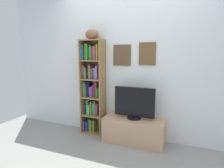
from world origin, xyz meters
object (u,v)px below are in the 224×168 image
at_px(tv_stand, 134,130).
at_px(television, 134,104).
at_px(bookshelf, 93,86).
at_px(football, 92,34).

height_order(tv_stand, television, television).
distance_m(bookshelf, television, 0.84).
bearing_deg(bookshelf, television, -7.94).
bearing_deg(television, bookshelf, 172.06).
xyz_separation_m(bookshelf, tv_stand, (0.80, -0.11, -0.66)).
distance_m(football, television, 1.36).
relative_size(tv_stand, television, 1.50).
bearing_deg(television, tv_stand, -90.00).
bearing_deg(tv_stand, bookshelf, 171.99).
relative_size(football, television, 0.45).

